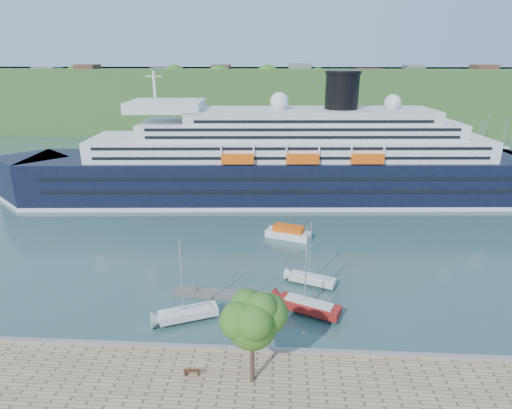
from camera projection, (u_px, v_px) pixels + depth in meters
name	position (u px, v px, depth m)	size (l,w,h in m)	color
ground	(242.00, 357.00, 42.23)	(400.00, 400.00, 0.00)	#2A4C49
far_hillside	(274.00, 99.00, 175.19)	(400.00, 50.00, 24.00)	#356126
quay_coping	(242.00, 348.00, 41.66)	(220.00, 0.50, 0.30)	slate
cruise_ship	(279.00, 138.00, 85.42)	(114.57, 16.68, 25.73)	black
park_bench	(192.00, 370.00, 38.30)	(1.41, 0.58, 0.90)	#4F2816
promenade_tree	(252.00, 335.00, 36.14)	(5.78, 5.78, 9.57)	#33641A
floating_pontoon	(239.00, 295.00, 52.87)	(16.38, 2.00, 0.36)	#67625B
sailboat_white_near	(187.00, 284.00, 46.53)	(7.26, 2.02, 9.37)	silver
sailboat_red	(310.00, 274.00, 47.56)	(7.97, 2.21, 10.30)	maroon
sailboat_white_far	(313.00, 256.00, 54.13)	(6.53, 1.81, 8.43)	silver
tender_launch	(288.00, 232.00, 69.87)	(7.39, 2.53, 2.04)	#EC550D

